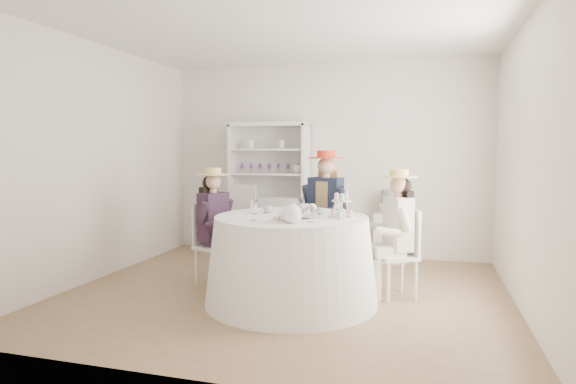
# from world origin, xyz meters

# --- Properties ---
(ground) EXTENTS (4.50, 4.50, 0.00)m
(ground) POSITION_xyz_m (0.00, 0.00, 0.00)
(ground) COLOR brown
(ground) RESTS_ON ground
(ceiling) EXTENTS (4.50, 4.50, 0.00)m
(ceiling) POSITION_xyz_m (0.00, 0.00, 2.70)
(ceiling) COLOR white
(ceiling) RESTS_ON wall_back
(wall_back) EXTENTS (4.50, 0.00, 4.50)m
(wall_back) POSITION_xyz_m (0.00, 2.00, 1.35)
(wall_back) COLOR silver
(wall_back) RESTS_ON ground
(wall_front) EXTENTS (4.50, 0.00, 4.50)m
(wall_front) POSITION_xyz_m (0.00, -2.00, 1.35)
(wall_front) COLOR silver
(wall_front) RESTS_ON ground
(wall_left) EXTENTS (0.00, 4.50, 4.50)m
(wall_left) POSITION_xyz_m (-2.25, 0.00, 1.35)
(wall_left) COLOR silver
(wall_left) RESTS_ON ground
(wall_right) EXTENTS (0.00, 4.50, 4.50)m
(wall_right) POSITION_xyz_m (2.25, 0.00, 1.35)
(wall_right) COLOR silver
(wall_right) RESTS_ON ground
(tea_table) EXTENTS (1.68, 1.68, 0.85)m
(tea_table) POSITION_xyz_m (0.14, -0.27, 0.42)
(tea_table) COLOR white
(tea_table) RESTS_ON ground
(hutch) EXTENTS (1.13, 0.47, 1.87)m
(hutch) POSITION_xyz_m (-0.75, 1.77, 0.67)
(hutch) COLOR silver
(hutch) RESTS_ON ground
(side_table) EXTENTS (0.46, 0.46, 0.65)m
(side_table) POSITION_xyz_m (0.97, 1.75, 0.32)
(side_table) COLOR silver
(side_table) RESTS_ON ground
(hatbox) EXTENTS (0.32, 0.32, 0.31)m
(hatbox) POSITION_xyz_m (0.97, 1.75, 0.80)
(hatbox) COLOR black
(hatbox) RESTS_ON side_table
(guest_left) EXTENTS (0.53, 0.49, 1.29)m
(guest_left) POSITION_xyz_m (-0.85, 0.13, 0.73)
(guest_left) COLOR silver
(guest_left) RESTS_ON ground
(guest_mid) EXTENTS (0.56, 0.60, 1.48)m
(guest_mid) POSITION_xyz_m (0.25, 0.80, 0.84)
(guest_mid) COLOR silver
(guest_mid) RESTS_ON ground
(guest_right) EXTENTS (0.55, 0.51, 1.30)m
(guest_right) POSITION_xyz_m (1.11, 0.18, 0.73)
(guest_right) COLOR silver
(guest_right) RESTS_ON ground
(spare_chair) EXTENTS (0.48, 0.48, 1.03)m
(spare_chair) POSITION_xyz_m (-0.91, 1.27, 0.55)
(spare_chair) COLOR silver
(spare_chair) RESTS_ON ground
(teacup_a) EXTENTS (0.12, 0.12, 0.07)m
(teacup_a) POSITION_xyz_m (-0.14, -0.14, 0.89)
(teacup_a) COLOR white
(teacup_a) RESTS_ON tea_table
(teacup_b) EXTENTS (0.08, 0.08, 0.07)m
(teacup_b) POSITION_xyz_m (0.07, 0.02, 0.89)
(teacup_b) COLOR white
(teacup_b) RESTS_ON tea_table
(teacup_c) EXTENTS (0.08, 0.08, 0.06)m
(teacup_c) POSITION_xyz_m (0.38, -0.10, 0.88)
(teacup_c) COLOR white
(teacup_c) RESTS_ON tea_table
(flower_bowl) EXTENTS (0.25, 0.25, 0.05)m
(flower_bowl) POSITION_xyz_m (0.33, -0.38, 0.88)
(flower_bowl) COLOR white
(flower_bowl) RESTS_ON tea_table
(flower_arrangement) EXTENTS (0.18, 0.17, 0.07)m
(flower_arrangement) POSITION_xyz_m (0.32, -0.37, 0.94)
(flower_arrangement) COLOR #D56A81
(flower_arrangement) RESTS_ON tea_table
(table_teapot) EXTENTS (0.25, 0.18, 0.19)m
(table_teapot) POSITION_xyz_m (0.27, -0.70, 0.93)
(table_teapot) COLOR white
(table_teapot) RESTS_ON tea_table
(sandwich_plate) EXTENTS (0.24, 0.24, 0.05)m
(sandwich_plate) POSITION_xyz_m (0.15, -0.62, 0.86)
(sandwich_plate) COLOR white
(sandwich_plate) RESTS_ON tea_table
(cupcake_stand) EXTENTS (0.24, 0.24, 0.23)m
(cupcake_stand) POSITION_xyz_m (0.63, -0.27, 0.94)
(cupcake_stand) COLOR white
(cupcake_stand) RESTS_ON tea_table
(stemware_set) EXTENTS (0.93, 0.90, 0.15)m
(stemware_set) POSITION_xyz_m (0.14, -0.27, 0.93)
(stemware_set) COLOR white
(stemware_set) RESTS_ON tea_table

